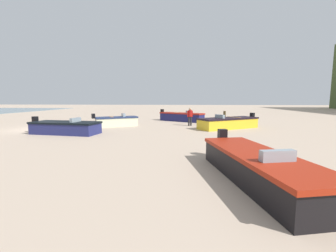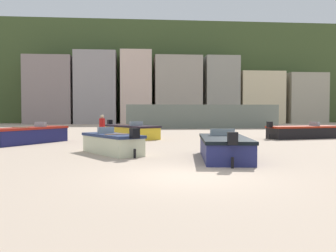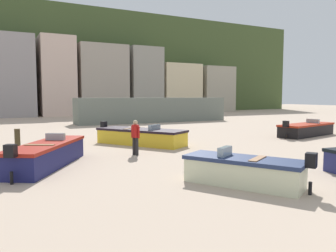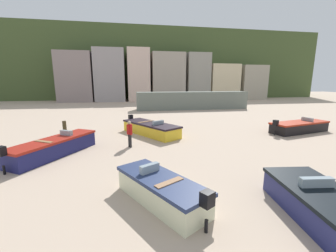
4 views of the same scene
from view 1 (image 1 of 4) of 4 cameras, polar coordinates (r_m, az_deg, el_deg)
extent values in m
plane|color=tan|center=(20.15, -31.70, -0.74)|extent=(160.00, 160.00, 0.00)
cube|color=gold|center=(18.28, 15.48, 0.56)|extent=(4.03, 5.16, 0.76)
cube|color=black|center=(18.24, 15.52, 1.94)|extent=(4.15, 5.28, 0.12)
cube|color=black|center=(20.18, 21.24, 2.69)|extent=(0.42, 0.41, 0.40)
cylinder|color=black|center=(20.25, 21.14, 0.41)|extent=(0.14, 0.14, 0.38)
cube|color=#8C9EA8|center=(17.63, 13.42, 2.49)|extent=(0.91, 0.67, 0.28)
cube|color=olive|center=(18.67, 16.96, 2.15)|extent=(1.26, 0.91, 0.08)
cube|color=beige|center=(19.53, -13.33, 0.98)|extent=(2.77, 3.62, 0.73)
cube|color=navy|center=(19.49, -13.36, 2.22)|extent=(2.89, 3.75, 0.12)
cube|color=black|center=(19.18, -19.01, 2.49)|extent=(0.42, 0.40, 0.40)
cylinder|color=black|center=(19.25, -18.92, 0.16)|extent=(0.14, 0.14, 0.36)
cube|color=#8C9EA8|center=(19.61, -11.63, 2.87)|extent=(0.72, 0.53, 0.28)
cube|color=#9A6F4D|center=(19.40, -14.63, 2.31)|extent=(1.00, 0.71, 0.08)
cube|color=navy|center=(16.43, -25.24, -0.62)|extent=(2.22, 4.68, 0.72)
cube|color=black|center=(16.38, -25.32, 0.82)|extent=(2.31, 4.79, 0.12)
cube|color=black|center=(17.95, -31.51, 1.52)|extent=(0.35, 0.32, 0.40)
cylinder|color=black|center=(18.03, -31.35, -0.93)|extent=(0.11, 0.11, 0.36)
cube|color=#8C9EA8|center=(15.90, -23.11, 1.49)|extent=(1.00, 0.33, 0.28)
cube|color=black|center=(6.82, 22.38, -10.44)|extent=(5.10, 2.49, 0.72)
cube|color=#A2240F|center=(6.71, 22.54, -7.03)|extent=(5.21, 2.59, 0.12)
cube|color=black|center=(8.99, 14.09, -2.08)|extent=(0.34, 0.37, 0.40)
cylinder|color=black|center=(9.15, 13.95, -6.90)|extent=(0.12, 0.12, 0.36)
cube|color=#8C9EA8|center=(5.97, 26.83, -6.98)|extent=(0.39, 0.90, 0.28)
cube|color=navy|center=(23.48, 3.56, 2.22)|extent=(3.62, 4.83, 0.80)
cube|color=maroon|center=(23.45, 3.57, 3.35)|extent=(3.74, 4.96, 0.12)
cube|color=black|center=(24.93, -1.54, 3.99)|extent=(0.42, 0.41, 0.40)
cylinder|color=black|center=(24.99, -1.53, 2.06)|extent=(0.14, 0.14, 0.40)
cube|color=#8C9EA8|center=(22.99, 5.38, 3.76)|extent=(0.76, 0.57, 0.28)
cube|color=olive|center=(23.78, 2.33, 3.53)|extent=(1.05, 0.76, 0.08)
cylinder|color=#3F341E|center=(24.59, 14.60, 2.56)|extent=(0.27, 0.27, 1.09)
cylinder|color=#252324|center=(19.48, 5.50, 1.26)|extent=(0.18, 0.18, 0.82)
cylinder|color=#252324|center=(19.55, 6.05, 1.27)|extent=(0.18, 0.18, 0.82)
cylinder|color=#AE1715|center=(19.46, 5.80, 3.31)|extent=(0.44, 0.44, 0.58)
cylinder|color=#AE1715|center=(19.38, 5.20, 3.19)|extent=(0.12, 0.12, 0.54)
cylinder|color=#AE1715|center=(19.55, 6.40, 3.21)|extent=(0.12, 0.12, 0.54)
sphere|color=tan|center=(19.44, 5.81, 4.49)|extent=(0.28, 0.28, 0.22)
camera|label=2|loc=(28.37, -47.23, 3.67)|focal=40.42mm
camera|label=3|loc=(28.80, -24.56, 7.09)|focal=36.16mm
camera|label=4|loc=(23.07, -28.35, 9.97)|focal=22.92mm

